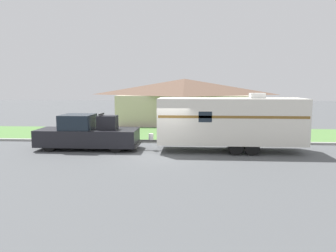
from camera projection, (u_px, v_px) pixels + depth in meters
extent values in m
plane|color=#515456|center=(166.00, 155.00, 17.47)|extent=(120.00, 120.00, 0.00)
cube|color=#999993|center=(170.00, 142.00, 21.17)|extent=(80.00, 0.30, 0.14)
cube|color=#568442|center=(173.00, 134.00, 24.79)|extent=(80.00, 7.00, 0.03)
cube|color=beige|center=(184.00, 108.00, 32.47)|extent=(12.20, 7.80, 2.75)
pyramid|color=brown|center=(184.00, 87.00, 32.20)|extent=(13.17, 8.42, 1.55)
cube|color=#4C3828|center=(183.00, 115.00, 28.69)|extent=(1.00, 0.06, 2.10)
cylinder|color=black|center=(49.00, 144.00, 18.39)|extent=(0.80, 0.28, 0.80)
cylinder|color=black|center=(61.00, 139.00, 20.04)|extent=(0.80, 0.28, 0.80)
cylinder|color=black|center=(116.00, 145.00, 18.12)|extent=(0.80, 0.28, 0.80)
cylinder|color=black|center=(122.00, 140.00, 19.77)|extent=(0.80, 0.28, 0.80)
cube|color=black|center=(68.00, 137.00, 19.12)|extent=(3.41, 2.02, 0.95)
cube|color=#19232D|center=(78.00, 122.00, 18.96)|extent=(1.78, 1.86, 0.85)
cube|color=black|center=(117.00, 138.00, 18.92)|extent=(2.37, 2.02, 0.95)
cube|color=#333333|center=(138.00, 144.00, 18.88)|extent=(0.12, 1.82, 0.20)
cube|color=black|center=(108.00, 122.00, 18.84)|extent=(1.09, 0.85, 0.80)
cube|color=black|center=(101.00, 114.00, 18.81)|extent=(0.10, 0.94, 0.08)
cylinder|color=black|center=(236.00, 148.00, 17.42)|extent=(0.78, 0.22, 0.78)
cylinder|color=black|center=(231.00, 141.00, 19.56)|extent=(0.78, 0.22, 0.78)
cylinder|color=black|center=(252.00, 148.00, 17.36)|extent=(0.78, 0.22, 0.78)
cylinder|color=black|center=(246.00, 141.00, 19.50)|extent=(0.78, 0.22, 0.78)
cube|color=silver|center=(230.00, 121.00, 18.33)|extent=(8.02, 2.44, 2.50)
cube|color=brown|center=(233.00, 117.00, 17.08)|extent=(7.86, 0.01, 0.14)
cube|color=#383838|center=(150.00, 141.00, 18.80)|extent=(1.02, 0.12, 0.10)
cylinder|color=silver|center=(151.00, 137.00, 18.77)|extent=(0.28, 0.28, 0.36)
cube|color=silver|center=(257.00, 96.00, 18.05)|extent=(0.80, 0.68, 0.28)
cube|color=#19232D|center=(205.00, 117.00, 17.18)|extent=(0.70, 0.01, 0.56)
cylinder|color=brown|center=(218.00, 134.00, 21.62)|extent=(0.09, 0.09, 1.03)
cube|color=black|center=(218.00, 124.00, 21.54)|extent=(0.48, 0.20, 0.22)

